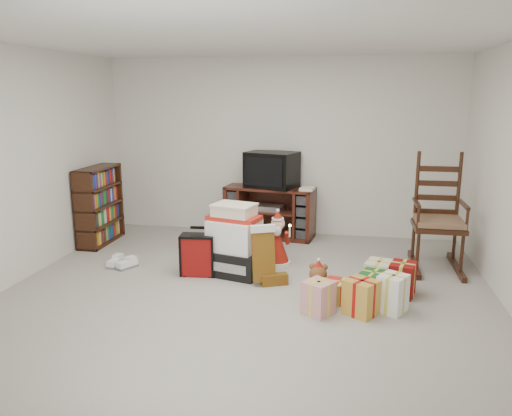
{
  "coord_description": "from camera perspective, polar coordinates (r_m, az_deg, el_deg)",
  "views": [
    {
      "loc": [
        0.98,
        -4.56,
        2.0
      ],
      "look_at": [
        0.01,
        0.6,
        0.79
      ],
      "focal_mm": 35.0,
      "sensor_mm": 36.0,
      "label": 1
    }
  ],
  "objects": [
    {
      "name": "gift_cluster",
      "position": [
        5.04,
        12.3,
        -8.98
      ],
      "size": [
        0.83,
        1.21,
        0.28
      ],
      "color": "red",
      "rests_on": "floor"
    },
    {
      "name": "rocking_chair",
      "position": [
        6.19,
        19.98,
        -2.09
      ],
      "size": [
        0.56,
        0.92,
        1.4
      ],
      "rotation": [
        0.0,
        0.0,
        0.0
      ],
      "color": "#361B0E",
      "rests_on": "floor"
    },
    {
      "name": "stocking",
      "position": [
        5.3,
        0.86,
        -5.39
      ],
      "size": [
        0.34,
        0.25,
        0.66
      ],
      "primitive_type": null,
      "rotation": [
        0.0,
        0.0,
        0.42
      ],
      "color": "#0C6C18",
      "rests_on": "floor"
    },
    {
      "name": "gift_pile",
      "position": [
        5.61,
        -2.47,
        -4.16
      ],
      "size": [
        0.72,
        0.6,
        0.79
      ],
      "rotation": [
        0.0,
        0.0,
        -0.25
      ],
      "color": "black",
      "rests_on": "floor"
    },
    {
      "name": "tv_stand",
      "position": [
        7.08,
        1.57,
        -0.44
      ],
      "size": [
        1.3,
        0.61,
        0.72
      ],
      "rotation": [
        0.0,
        0.0,
        -0.13
      ],
      "color": "#4E2116",
      "rests_on": "floor"
    },
    {
      "name": "room",
      "position": [
        4.72,
        -1.43,
        3.82
      ],
      "size": [
        5.01,
        5.01,
        2.51
      ],
      "color": "#A5A197",
      "rests_on": "ground"
    },
    {
      "name": "mrs_claus_figurine",
      "position": [
        5.79,
        -4.06,
        -4.81
      ],
      "size": [
        0.3,
        0.28,
        0.61
      ],
      "color": "maroon",
      "rests_on": "floor"
    },
    {
      "name": "santa_figurine",
      "position": [
        5.95,
        2.47,
        -4.11
      ],
      "size": [
        0.32,
        0.31,
        0.66
      ],
      "color": "maroon",
      "rests_on": "floor"
    },
    {
      "name": "red_suitcase",
      "position": [
        5.64,
        -6.65,
        -5.33
      ],
      "size": [
        0.38,
        0.22,
        0.55
      ],
      "rotation": [
        0.0,
        0.0,
        0.1
      ],
      "color": "maroon",
      "rests_on": "floor"
    },
    {
      "name": "sneaker_pair",
      "position": [
        6.12,
        -15.13,
        -6.13
      ],
      "size": [
        0.34,
        0.28,
        0.09
      ],
      "rotation": [
        0.0,
        0.0,
        -0.24
      ],
      "color": "white",
      "rests_on": "floor"
    },
    {
      "name": "bookshelf",
      "position": [
        7.08,
        -17.45,
        0.15
      ],
      "size": [
        0.28,
        0.85,
        1.04
      ],
      "color": "#361B0E",
      "rests_on": "floor"
    },
    {
      "name": "crt_television",
      "position": [
        6.98,
        1.82,
        4.41
      ],
      "size": [
        0.79,
        0.67,
        0.49
      ],
      "rotation": [
        0.0,
        0.0,
        -0.32
      ],
      "color": "black",
      "rests_on": "tv_stand"
    },
    {
      "name": "teddy_bear",
      "position": [
        4.96,
        7.1,
        -8.78
      ],
      "size": [
        0.26,
        0.23,
        0.39
      ],
      "color": "brown",
      "rests_on": "floor"
    }
  ]
}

